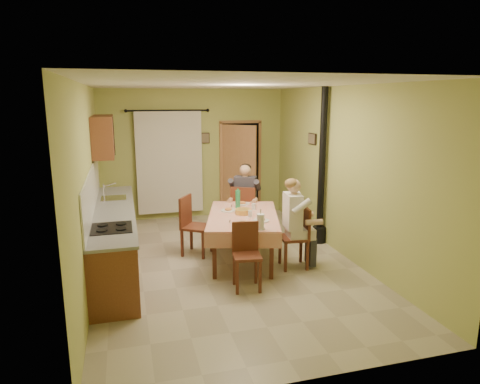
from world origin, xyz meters
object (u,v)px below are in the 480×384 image
object	(u,v)px
chair_near	(247,269)
chair_far	(245,223)
man_far	(245,193)
man_right	(295,213)
stove_flue	(321,188)
chair_left	(196,238)
dining_table	(243,237)
chair_right	(294,249)

from	to	relation	value
chair_near	chair_far	bearing A→B (deg)	-97.94
man_far	chair_near	bearing A→B (deg)	-78.53
man_far	man_right	xyz separation A→B (m)	(0.34, -1.59, 0.00)
chair_far	stove_flue	world-z (taller)	stove_flue
chair_left	man_right	world-z (taller)	man_right
dining_table	chair_near	world-z (taller)	chair_near
dining_table	man_far	xyz separation A→B (m)	(0.34, 1.06, 0.50)
chair_far	man_far	size ratio (longest dim) A/B	0.73
dining_table	chair_left	size ratio (longest dim) A/B	2.07
chair_near	man_right	bearing A→B (deg)	-141.93
chair_near	stove_flue	size ratio (longest dim) A/B	0.33
chair_right	stove_flue	size ratio (longest dim) A/B	0.34
man_far	chair_far	bearing A→B (deg)	-90.00
chair_near	stove_flue	bearing A→B (deg)	-132.89
chair_near	chair_right	xyz separation A→B (m)	(0.94, 0.55, 0.00)
dining_table	chair_near	xyz separation A→B (m)	(-0.25, -1.08, -0.09)
chair_left	stove_flue	size ratio (longest dim) A/B	0.36
chair_right	man_right	distance (m)	0.59
dining_table	chair_right	size ratio (longest dim) A/B	2.15
man_far	stove_flue	xyz separation A→B (m)	(1.25, -0.61, 0.15)
man_far	man_right	bearing A→B (deg)	-51.25
chair_left	chair_far	bearing A→B (deg)	153.27
chair_near	chair_right	size ratio (longest dim) A/B	0.96
dining_table	man_right	xyz separation A→B (m)	(0.67, -0.53, 0.50)
man_right	chair_right	bearing A→B (deg)	-90.00
chair_far	man_right	size ratio (longest dim) A/B	0.73
chair_near	man_far	xyz separation A→B (m)	(0.59, 2.14, 0.59)
man_far	man_right	world-z (taller)	same
chair_near	stove_flue	xyz separation A→B (m)	(1.84, 1.53, 0.74)
dining_table	man_far	distance (m)	1.22
chair_far	chair_near	distance (m)	2.21
chair_left	man_right	distance (m)	1.78
man_right	chair_left	bearing A→B (deg)	61.07
man_far	man_right	size ratio (longest dim) A/B	1.00
chair_left	stove_flue	world-z (taller)	stove_flue
chair_far	man_far	bearing A→B (deg)	90.00
chair_far	stove_flue	xyz separation A→B (m)	(1.25, -0.60, 0.73)
dining_table	chair_far	bearing A→B (deg)	88.33
dining_table	man_far	bearing A→B (deg)	88.20
chair_near	man_right	distance (m)	1.23
chair_right	stove_flue	world-z (taller)	stove_flue
man_far	stove_flue	size ratio (longest dim) A/B	0.50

